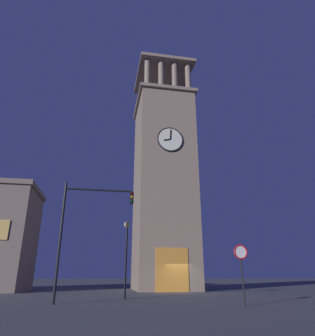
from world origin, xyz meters
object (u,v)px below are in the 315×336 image
Objects in this scene: clocktower at (163,182)px; traffic_signal_near at (84,220)px; street_lamp at (127,244)px; no_horn_sign at (241,257)px.

clocktower is 4.37× the size of traffic_signal_near.
street_lamp is at bearing 66.01° from clocktower.
street_lamp is at bearing -47.83° from no_horn_sign.
clocktower reaches higher than traffic_signal_near.
traffic_signal_near is 9.28m from no_horn_sign.
clocktower is 9.88× the size of no_horn_sign.
no_horn_sign is at bearing 132.17° from street_lamp.
street_lamp reaches higher than no_horn_sign.
clocktower is at bearing -113.99° from street_lamp.
clocktower reaches higher than street_lamp.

